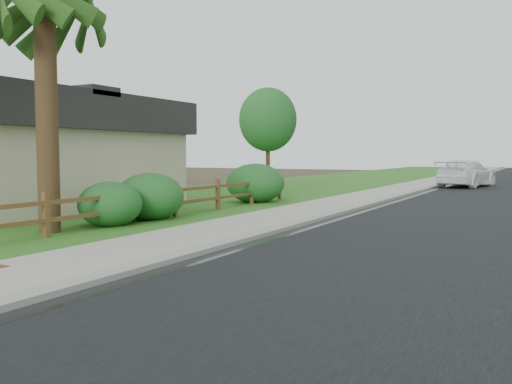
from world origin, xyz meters
The scene contains 14 objects.
ground centered at (0.00, 0.00, 0.00)m, with size 120.00×120.00×0.00m, color #33261B.
curb centered at (0.40, 35.00, 0.06)m, with size 0.40×90.00×0.12m, color gray.
wet_gutter centered at (0.75, 35.00, 0.02)m, with size 0.50×90.00×0.00m, color black.
sidewalk centered at (-0.90, 35.00, 0.05)m, with size 2.20×90.00×0.10m, color gray.
grass_strip centered at (-2.80, 35.00, 0.03)m, with size 1.60×90.00×0.06m, color #225919.
lawn_near centered at (-8.00, 35.00, 0.02)m, with size 9.00×90.00×0.04m, color #225919.
ranch_fence centered at (-3.60, 6.40, 0.62)m, with size 0.12×16.92×1.10m.
palm_tree centered at (-4.30, 3.50, 5.52)m, with size 3.60×3.60×6.60m.
white_suv centered at (2.00, 28.50, 0.80)m, with size 2.20×5.40×1.57m, color white.
boulder centered at (-6.00, 7.95, 0.41)m, with size 1.22×0.91×0.81m, color brown.
shrub_b centered at (-3.90, 6.78, 0.70)m, with size 2.00×2.00×1.40m, color #1C4F22.
shrub_c centered at (-3.90, 5.15, 0.61)m, with size 1.69×1.69×1.22m, color #1C4F22.
shrub_d centered at (-3.90, 13.24, 0.79)m, with size 2.32×2.32×1.58m, color #1C4F22.
tree_near_left centered at (-7.00, 20.31, 3.78)m, with size 3.11×3.11×5.50m.
Camera 1 is at (6.39, -5.60, 1.95)m, focal length 38.00 mm.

